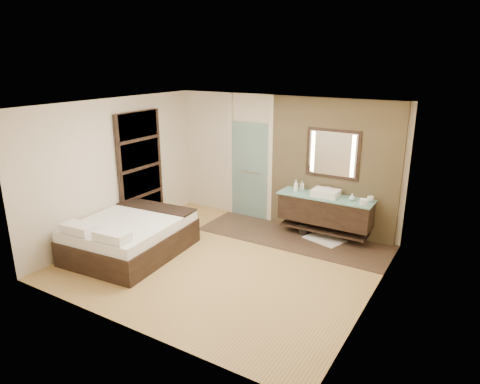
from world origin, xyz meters
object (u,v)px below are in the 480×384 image
Objects in this scene: bed at (131,236)px; waste_bin at (303,229)px; vanity at (325,210)px; mirror_unit at (333,154)px.

bed is 3.37m from waste_bin.
vanity is 1.75× the size of mirror_unit.
waste_bin is (-0.41, -0.31, -1.54)m from mirror_unit.
mirror_unit is 0.48× the size of bed.
mirror_unit is at bearing 37.02° from waste_bin.
vanity is 0.62m from waste_bin.
bed is (-2.75, -2.48, -0.25)m from vanity.
waste_bin is (-0.41, -0.07, -0.47)m from vanity.
mirror_unit is 1.62m from waste_bin.
bed is (-2.75, -2.72, -1.32)m from mirror_unit.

